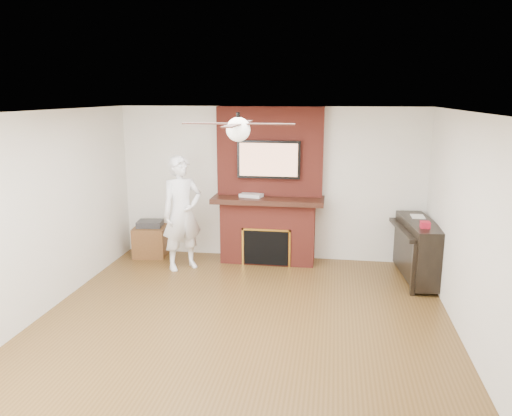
% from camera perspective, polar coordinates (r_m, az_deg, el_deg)
% --- Properties ---
extents(room_shell, '(5.36, 5.86, 2.86)m').
position_cam_1_polar(room_shell, '(5.56, -1.96, -2.10)').
color(room_shell, '#533718').
rests_on(room_shell, ground).
extents(fireplace, '(1.78, 0.64, 2.50)m').
position_cam_1_polar(fireplace, '(8.07, 1.47, 0.77)').
color(fireplace, maroon).
rests_on(fireplace, ground).
extents(tv, '(1.00, 0.08, 0.60)m').
position_cam_1_polar(tv, '(7.91, 1.46, 5.56)').
color(tv, black).
rests_on(tv, fireplace).
extents(ceiling_fan, '(1.21, 1.21, 0.31)m').
position_cam_1_polar(ceiling_fan, '(5.38, -2.05, 9.08)').
color(ceiling_fan, black).
rests_on(ceiling_fan, room_shell).
extents(person, '(0.78, 0.76, 1.78)m').
position_cam_1_polar(person, '(7.79, -8.44, -0.59)').
color(person, white).
rests_on(person, ground).
extents(side_table, '(0.59, 0.59, 0.61)m').
position_cam_1_polar(side_table, '(8.67, -11.94, -3.53)').
color(side_table, brown).
rests_on(side_table, ground).
extents(piano, '(0.65, 1.40, 0.98)m').
position_cam_1_polar(piano, '(7.70, 18.02, -4.44)').
color(piano, black).
rests_on(piano, ground).
extents(cable_box, '(0.39, 0.28, 0.05)m').
position_cam_1_polar(cable_box, '(7.99, -0.53, 1.46)').
color(cable_box, silver).
rests_on(cable_box, fireplace).
extents(candle_orange, '(0.07, 0.07, 0.14)m').
position_cam_1_polar(candle_orange, '(8.16, 0.07, -5.83)').
color(candle_orange, orange).
rests_on(candle_orange, ground).
extents(candle_green, '(0.07, 0.07, 0.09)m').
position_cam_1_polar(candle_green, '(8.15, 0.52, -6.03)').
color(candle_green, '#3B8133').
rests_on(candle_green, ground).
extents(candle_cream, '(0.08, 0.08, 0.09)m').
position_cam_1_polar(candle_cream, '(8.10, 2.03, -6.15)').
color(candle_cream, beige).
rests_on(candle_cream, ground).
extents(candle_blue, '(0.06, 0.06, 0.08)m').
position_cam_1_polar(candle_blue, '(8.10, 2.64, -6.18)').
color(candle_blue, '#315095').
rests_on(candle_blue, ground).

